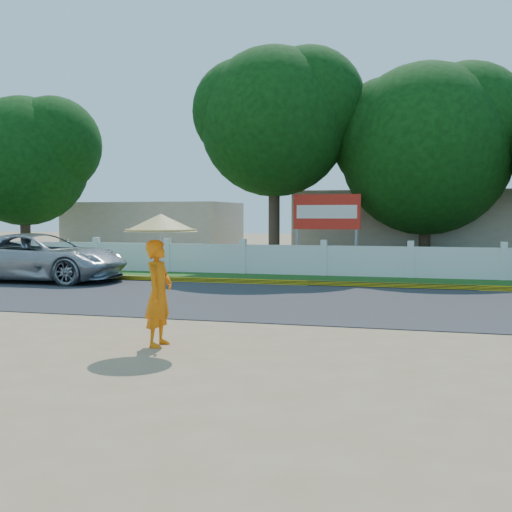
{
  "coord_description": "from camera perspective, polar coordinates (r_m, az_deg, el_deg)",
  "views": [
    {
      "loc": [
        3.64,
        -11.37,
        2.2
      ],
      "look_at": [
        0.0,
        2.0,
        1.3
      ],
      "focal_mm": 45.0,
      "sensor_mm": 36.0,
      "label": 1
    }
  ],
  "objects": [
    {
      "name": "building_near",
      "position": [
        29.38,
        14.0,
        2.43
      ],
      "size": [
        10.0,
        6.0,
        3.2
      ],
      "primitive_type": "cube",
      "color": "#B7AD99",
      "rests_on": "ground"
    },
    {
      "name": "fence",
      "position": [
        22.92,
        6.06,
        -0.43
      ],
      "size": [
        40.0,
        0.1,
        1.1
      ],
      "primitive_type": "cube",
      "color": "silver",
      "rests_on": "ground"
    },
    {
      "name": "ground",
      "position": [
        12.14,
        -2.5,
        -6.73
      ],
      "size": [
        120.0,
        120.0,
        0.0
      ],
      "primitive_type": "plane",
      "color": "#9E8460",
      "rests_on": "ground"
    },
    {
      "name": "tree_row",
      "position": [
        25.31,
        11.67,
        9.91
      ],
      "size": [
        33.24,
        7.52,
        8.66
      ],
      "color": "#473828",
      "rests_on": "ground"
    },
    {
      "name": "monk_with_parasol",
      "position": [
        10.76,
        -8.55,
        -0.37
      ],
      "size": [
        1.22,
        1.22,
        2.21
      ],
      "color": "orange",
      "rests_on": "ground"
    },
    {
      "name": "grass_verge",
      "position": [
        21.54,
        5.43,
        -2.12
      ],
      "size": [
        60.0,
        3.5,
        0.03
      ],
      "primitive_type": "cube",
      "color": "#2D601E",
      "rests_on": "ground"
    },
    {
      "name": "road",
      "position": [
        16.43,
        2.3,
        -3.95
      ],
      "size": [
        60.0,
        7.0,
        0.02
      ],
      "primitive_type": "cube",
      "color": "#38383A",
      "rests_on": "ground"
    },
    {
      "name": "billboard",
      "position": [
        23.96,
        6.31,
        3.55
      ],
      "size": [
        2.5,
        0.13,
        2.95
      ],
      "color": "gray",
      "rests_on": "ground"
    },
    {
      "name": "building_far",
      "position": [
        33.3,
        -8.96,
        2.29
      ],
      "size": [
        8.0,
        5.0,
        2.8
      ],
      "primitive_type": "cube",
      "color": "#B7AD99",
      "rests_on": "ground"
    },
    {
      "name": "vehicle",
      "position": [
        22.15,
        -18.66,
        -0.12
      ],
      "size": [
        5.8,
        2.85,
        1.58
      ],
      "primitive_type": "imported",
      "rotation": [
        0.0,
        0.0,
        1.61
      ],
      "color": "#9DA1A5",
      "rests_on": "ground"
    },
    {
      "name": "curb",
      "position": [
        19.87,
        4.59,
        -2.42
      ],
      "size": [
        40.0,
        0.18,
        0.16
      ],
      "primitive_type": "cube",
      "color": "yellow",
      "rests_on": "ground"
    }
  ]
}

